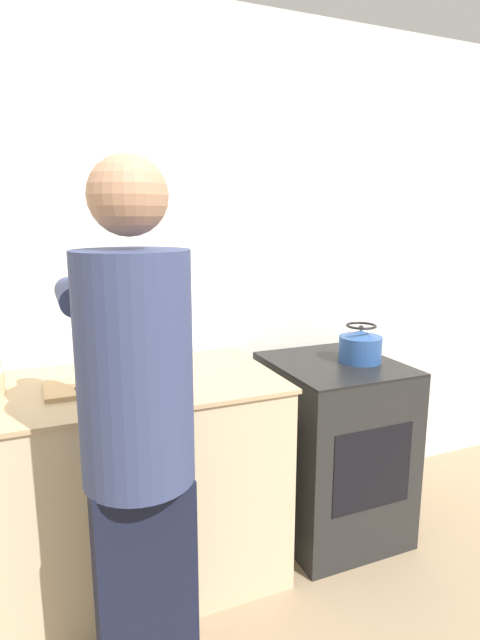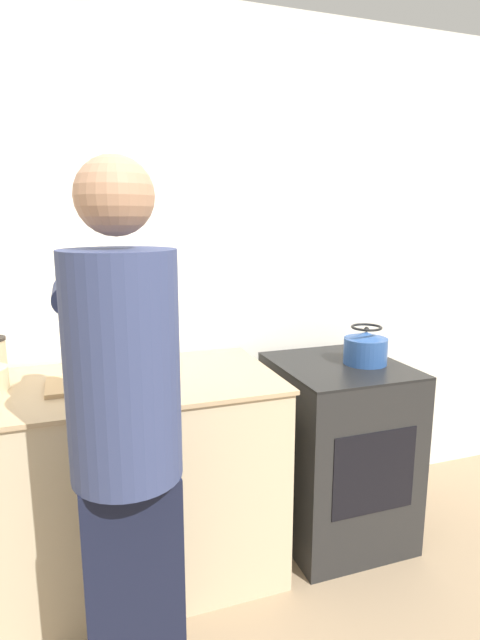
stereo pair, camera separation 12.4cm
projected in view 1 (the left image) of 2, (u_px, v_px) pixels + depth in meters
The scene contains 8 objects.
ground_plane at pixel (209, 615), 2.04m from camera, with size 12.00×12.00×0.00m, color #997F60.
wall_back at pixel (155, 279), 2.47m from camera, with size 8.00×0.05×2.60m.
counter at pixel (105, 488), 2.14m from camera, with size 1.50×0.72×0.92m.
oven at pixel (332, 447), 2.55m from camera, with size 0.59×0.66×0.90m.
person at pixel (137, 433), 1.49m from camera, with size 0.38×0.61×1.76m.
cutting_board at pixel (95, 385), 2.02m from camera, with size 0.39×0.24×0.02m.
knife at pixel (98, 384), 2.00m from camera, with size 0.19×0.10×0.01m.
kettle at pixel (360, 346), 2.46m from camera, with size 0.21×0.21×0.19m.
Camera 1 is at (-0.56, -1.67, 1.59)m, focal length 28.00 mm.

